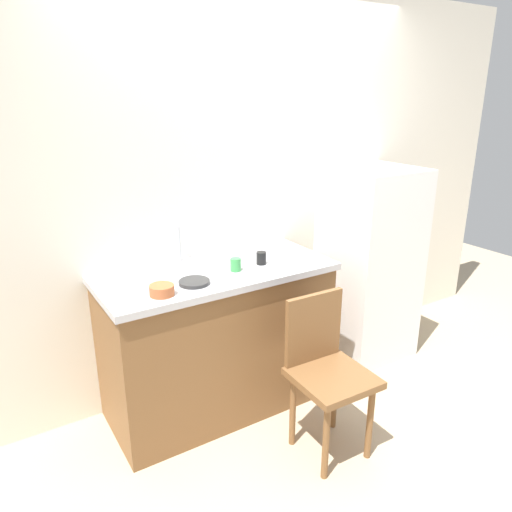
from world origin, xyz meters
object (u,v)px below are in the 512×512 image
refrigerator (369,264)px  cup_green (236,265)px  cup_black (261,258)px  chair (326,368)px  terracotta_bowl (162,290)px  hotplate (194,282)px  dish_tray (133,279)px

refrigerator → cup_green: size_ratio=18.40×
cup_black → chair: bearing=-85.5°
terracotta_bowl → cup_black: size_ratio=1.66×
cup_black → terracotta_bowl: bearing=-169.8°
terracotta_bowl → cup_black: bearing=10.2°
chair → hotplate: hotplate is taller
cup_green → refrigerator: bearing=5.0°
cup_green → cup_black: same height
cup_green → dish_tray: bearing=167.2°
cup_black → hotplate: bearing=-171.4°
terracotta_bowl → cup_green: 0.51m
hotplate → cup_green: (0.29, 0.06, 0.03)m
refrigerator → hotplate: refrigerator is taller
terracotta_bowl → hotplate: 0.21m
cup_green → cup_black: bearing=5.2°
refrigerator → hotplate: size_ratio=8.36×
chair → dish_tray: size_ratio=3.18×
dish_tray → cup_black: bearing=-8.5°
chair → terracotta_bowl: bearing=149.7°
chair → refrigerator: bearing=36.8°
refrigerator → terracotta_bowl: size_ratio=11.08×
dish_tray → hotplate: bearing=-33.7°
hotplate → cup_green: bearing=10.8°
refrigerator → terracotta_bowl: (-1.69, -0.21, 0.25)m
hotplate → cup_black: 0.49m
chair → cup_black: size_ratio=11.51×
dish_tray → cup_green: size_ratio=3.62×
hotplate → terracotta_bowl: bearing=-166.3°
terracotta_bowl → cup_green: size_ratio=1.66×
terracotta_bowl → hotplate: (0.21, 0.05, -0.02)m
dish_tray → cup_green: (0.57, -0.13, 0.01)m
terracotta_bowl → hotplate: bearing=13.7°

